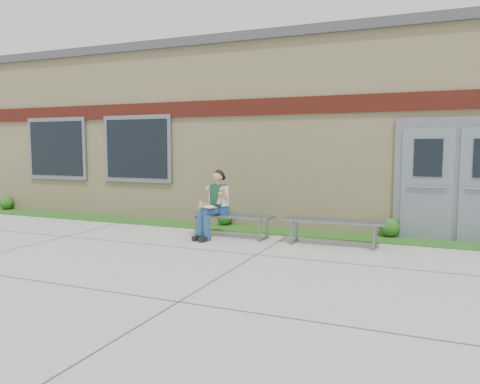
% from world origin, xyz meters
% --- Properties ---
extents(ground, '(80.00, 80.00, 0.00)m').
position_xyz_m(ground, '(0.00, 0.00, 0.00)').
color(ground, '#9E9E99').
rests_on(ground, ground).
extents(grass_strip, '(16.00, 0.80, 0.02)m').
position_xyz_m(grass_strip, '(0.00, 2.60, 0.01)').
color(grass_strip, '#214713').
rests_on(grass_strip, ground).
extents(school_building, '(16.20, 6.22, 4.20)m').
position_xyz_m(school_building, '(-0.00, 5.99, 2.10)').
color(school_building, beige).
rests_on(school_building, ground).
extents(bench_left, '(1.71, 0.51, 0.44)m').
position_xyz_m(bench_left, '(-0.00, 1.72, 0.34)').
color(bench_left, slate).
rests_on(bench_left, ground).
extents(bench_right, '(1.80, 0.56, 0.46)m').
position_xyz_m(bench_right, '(2.00, 1.72, 0.36)').
color(bench_right, slate).
rests_on(bench_right, ground).
extents(girl, '(0.51, 0.83, 1.31)m').
position_xyz_m(girl, '(-0.26, 1.53, 0.68)').
color(girl, navy).
rests_on(girl, ground).
extents(shrub_west, '(0.36, 0.36, 0.36)m').
position_xyz_m(shrub_west, '(-7.29, 2.85, 0.20)').
color(shrub_west, '#214713').
rests_on(shrub_west, grass_strip).
extents(shrub_mid, '(0.34, 0.34, 0.34)m').
position_xyz_m(shrub_mid, '(-0.65, 2.85, 0.19)').
color(shrub_mid, '#214713').
rests_on(shrub_mid, grass_strip).
extents(shrub_east, '(0.37, 0.37, 0.37)m').
position_xyz_m(shrub_east, '(2.86, 2.85, 0.21)').
color(shrub_east, '#214713').
rests_on(shrub_east, grass_strip).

